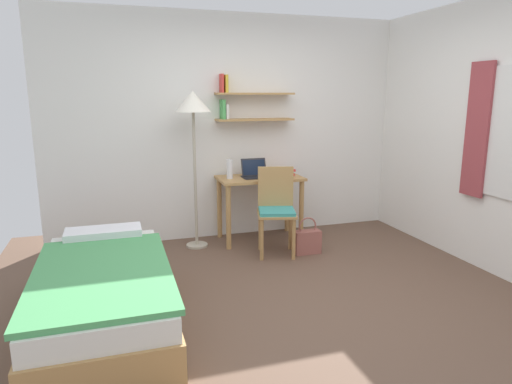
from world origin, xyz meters
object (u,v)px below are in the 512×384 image
object	(u,v)px
standing_lamp	(193,111)
book_stack	(285,172)
bed	(105,295)
desk_chair	(276,207)
laptop	(255,173)
desk	(260,190)
water_bottle	(230,169)
handbag	(307,241)

from	to	relation	value
standing_lamp	book_stack	size ratio (longest dim) A/B	7.33
bed	standing_lamp	size ratio (longest dim) A/B	1.08
desk_chair	laptop	distance (m)	0.58
bed	standing_lamp	xyz separation A→B (m)	(0.97, 1.57, 1.28)
bed	book_stack	xyz separation A→B (m)	(2.05, 1.63, 0.55)
desk	laptop	size ratio (longest dim) A/B	3.22
laptop	water_bottle	xyz separation A→B (m)	(-0.30, -0.00, 0.06)
desk	desk_chair	world-z (taller)	desk_chair
desk_chair	handbag	size ratio (longest dim) A/B	2.30
bed	laptop	xyz separation A→B (m)	(1.67, 1.59, 0.57)
bed	water_bottle	distance (m)	2.19
bed	desk_chair	size ratio (longest dim) A/B	2.02
book_stack	handbag	distance (m)	0.92
desk	laptop	bearing A→B (deg)	176.59
desk_chair	laptop	world-z (taller)	laptop
water_bottle	handbag	distance (m)	1.18
bed	desk_chair	xyz separation A→B (m)	(1.75, 1.10, 0.27)
desk	standing_lamp	xyz separation A→B (m)	(-0.76, -0.03, 0.92)
desk	laptop	world-z (taller)	laptop
book_stack	handbag	xyz separation A→B (m)	(0.01, -0.66, -0.65)
laptop	water_bottle	size ratio (longest dim) A/B	1.35
desk	handbag	world-z (taller)	desk
standing_lamp	bed	bearing A→B (deg)	-121.69
desk_chair	water_bottle	xyz separation A→B (m)	(-0.38, 0.50, 0.35)
bed	desk_chair	world-z (taller)	desk_chair
desk_chair	water_bottle	size ratio (longest dim) A/B	4.18
bed	laptop	size ratio (longest dim) A/B	6.25
laptop	standing_lamp	bearing A→B (deg)	-177.61
desk_chair	standing_lamp	distance (m)	1.36
desk	handbag	bearing A→B (deg)	-61.06
book_stack	standing_lamp	bearing A→B (deg)	-176.56
bed	desk	world-z (taller)	desk
desk	laptop	distance (m)	0.22
bed	water_bottle	world-z (taller)	water_bottle
bed	handbag	xyz separation A→B (m)	(2.07, 0.98, -0.10)
desk	standing_lamp	distance (m)	1.19
desk_chair	book_stack	xyz separation A→B (m)	(0.30, 0.53, 0.28)
water_bottle	desk_chair	bearing A→B (deg)	-52.32
desk	laptop	xyz separation A→B (m)	(-0.06, 0.00, 0.21)
bed	water_bottle	size ratio (longest dim) A/B	8.43
water_bottle	book_stack	bearing A→B (deg)	3.04
desk	handbag	distance (m)	0.84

